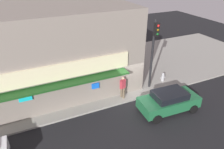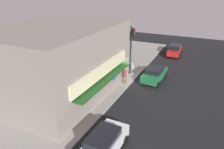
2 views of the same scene
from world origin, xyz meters
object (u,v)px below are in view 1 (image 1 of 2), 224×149
traffic_light (154,46)px  parked_car_green (169,101)px  fire_hydrant (163,77)px  potted_plant_by_doorway (58,95)px  pedestrian (123,86)px

traffic_light → parked_car_green: 4.19m
fire_hydrant → potted_plant_by_doorway: (-8.83, 0.84, 0.13)m
traffic_light → fire_hydrant: size_ratio=7.13×
potted_plant_by_doorway → parked_car_green: size_ratio=0.21×
fire_hydrant → traffic_light: bearing=-166.7°
fire_hydrant → parked_car_green: size_ratio=0.18×
traffic_light → potted_plant_by_doorway: 7.97m
traffic_light → pedestrian: (-2.76, -0.41, -2.56)m
pedestrian → potted_plant_by_doorway: bearing=160.3°
traffic_light → fire_hydrant: 3.55m
fire_hydrant → potted_plant_by_doorway: size_ratio=0.86×
fire_hydrant → parked_car_green: bearing=-121.6°
fire_hydrant → parked_car_green: 3.96m
potted_plant_by_doorway → parked_car_green: (6.76, -4.21, 0.17)m
traffic_light → potted_plant_by_doorway: size_ratio=6.13×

